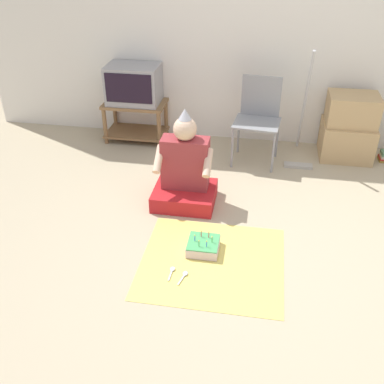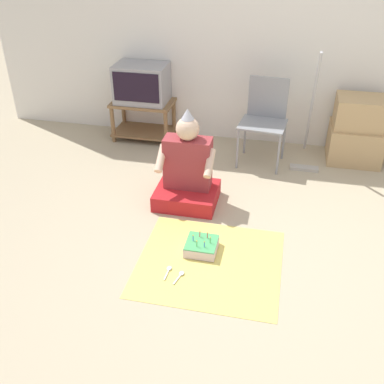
# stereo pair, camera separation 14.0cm
# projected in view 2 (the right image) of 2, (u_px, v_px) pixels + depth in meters

# --- Properties ---
(ground_plane) EXTENTS (16.00, 16.00, 0.00)m
(ground_plane) POSITION_uv_depth(u_px,v_px,m) (261.00, 263.00, 3.27)
(ground_plane) COLOR tan
(wall_back) EXTENTS (6.40, 0.06, 2.55)m
(wall_back) POSITION_uv_depth(u_px,v_px,m) (290.00, 22.00, 4.36)
(wall_back) COLOR white
(wall_back) RESTS_ON ground_plane
(tv_stand) EXTENTS (0.67, 0.41, 0.43)m
(tv_stand) POSITION_uv_depth(u_px,v_px,m) (144.00, 116.00, 4.97)
(tv_stand) COLOR olive
(tv_stand) RESTS_ON ground_plane
(tv) EXTENTS (0.55, 0.39, 0.40)m
(tv) POSITION_uv_depth(u_px,v_px,m) (142.00, 83.00, 4.78)
(tv) COLOR #99999E
(tv) RESTS_ON tv_stand
(folding_chair) EXTENTS (0.48, 0.43, 0.84)m
(folding_chair) POSITION_uv_depth(u_px,v_px,m) (265.00, 115.00, 4.39)
(folding_chair) COLOR gray
(folding_chair) RESTS_ON ground_plane
(cardboard_box_stack) EXTENTS (0.52, 0.45, 0.66)m
(cardboard_box_stack) POSITION_uv_depth(u_px,v_px,m) (357.00, 131.00, 4.49)
(cardboard_box_stack) COLOR tan
(cardboard_box_stack) RESTS_ON ground_plane
(dust_mop) EXTENTS (0.28, 0.49, 1.16)m
(dust_mop) POSITION_uv_depth(u_px,v_px,m) (308.00, 134.00, 4.39)
(dust_mop) COLOR #B2ADA3
(dust_mop) RESTS_ON ground_plane
(person_seated) EXTENTS (0.53, 0.45, 0.85)m
(person_seated) POSITION_uv_depth(u_px,v_px,m) (187.00, 174.00, 3.84)
(person_seated) COLOR red
(person_seated) RESTS_ON ground_plane
(party_cloth) EXTENTS (1.03, 0.96, 0.01)m
(party_cloth) POSITION_uv_depth(u_px,v_px,m) (209.00, 262.00, 3.27)
(party_cloth) COLOR #EAD666
(party_cloth) RESTS_ON ground_plane
(birthday_cake) EXTENTS (0.23, 0.23, 0.14)m
(birthday_cake) POSITION_uv_depth(u_px,v_px,m) (201.00, 246.00, 3.36)
(birthday_cake) COLOR silver
(birthday_cake) RESTS_ON party_cloth
(plastic_spoon_near) EXTENTS (0.04, 0.15, 0.01)m
(plastic_spoon_near) POSITION_uv_depth(u_px,v_px,m) (169.00, 270.00, 3.19)
(plastic_spoon_near) COLOR white
(plastic_spoon_near) RESTS_ON party_cloth
(plastic_spoon_far) EXTENTS (0.05, 0.14, 0.01)m
(plastic_spoon_far) POSITION_uv_depth(u_px,v_px,m) (181.00, 275.00, 3.15)
(plastic_spoon_far) COLOR white
(plastic_spoon_far) RESTS_ON party_cloth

